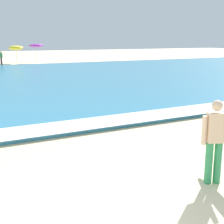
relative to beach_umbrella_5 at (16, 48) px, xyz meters
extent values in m
plane|color=beige|center=(-6.20, -36.63, -1.86)|extent=(160.00, 160.00, 0.00)
cube|color=white|center=(-6.20, -31.26, -1.71)|extent=(120.00, 1.42, 0.01)
cylinder|color=#338E56|center=(-3.74, -36.31, -1.42)|extent=(0.15, 0.15, 0.88)
cylinder|color=#338E56|center=(-3.56, -36.38, -1.42)|extent=(0.15, 0.15, 0.88)
cube|color=beige|center=(-3.65, -36.34, -0.68)|extent=(0.40, 0.33, 0.60)
sphere|color=beige|center=(-3.65, -36.34, -0.24)|extent=(0.22, 0.22, 0.22)
cylinder|color=beige|center=(-3.87, -36.26, -0.73)|extent=(0.10, 0.10, 0.58)
cylinder|color=beige|center=(0.00, 0.00, -0.97)|extent=(0.05, 0.05, 1.78)
ellipsoid|color=yellow|center=(0.00, 0.00, 0.00)|extent=(1.72, 1.73, 0.60)
cylinder|color=beige|center=(2.35, -0.64, -0.83)|extent=(0.05, 0.05, 2.06)
ellipsoid|color=purple|center=(2.35, -0.64, 0.27)|extent=(1.74, 1.75, 0.46)
cylinder|color=#383842|center=(-2.07, -1.60, -1.44)|extent=(0.20, 0.20, 0.84)
cube|color=#338C4C|center=(-2.07, -1.60, -0.75)|extent=(0.32, 0.20, 0.54)
sphere|color=beige|center=(-2.07, -1.60, -0.38)|extent=(0.20, 0.20, 0.20)
camera|label=1|loc=(-8.34, -40.83, 1.03)|focal=51.89mm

